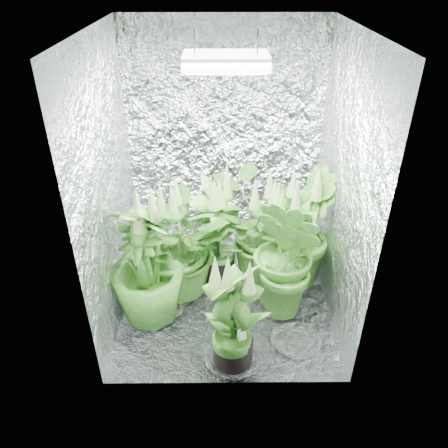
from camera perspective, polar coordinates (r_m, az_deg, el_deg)
ground at (r=3.55m, az=0.19°, el=-9.78°), size 1.60×1.60×0.00m
walls at (r=2.98m, az=0.22°, el=4.70°), size 1.62×1.62×2.00m
ceiling at (r=2.67m, az=0.27°, el=24.11°), size 1.60×1.60×0.01m
grow_lamp at (r=2.70m, az=0.26°, el=20.46°), size 0.50×0.30×0.22m
plant_a at (r=3.35m, az=-6.07°, el=-2.59°), size 0.89×0.89×1.00m
plant_b at (r=3.45m, az=-0.94°, el=-1.50°), size 0.68×0.68×1.02m
plant_c at (r=3.50m, az=10.20°, el=-0.98°), size 0.68×0.68×1.06m
plant_d at (r=3.14m, az=-10.11°, el=-5.35°), size 0.72×0.72×1.08m
plant_e at (r=3.53m, az=5.35°, el=-0.86°), size 1.08×1.08×0.98m
plant_f at (r=2.80m, az=1.23°, el=-12.07°), size 0.63×0.63×0.93m
plant_g at (r=3.19m, az=8.27°, el=-4.14°), size 0.74×0.74×1.08m
circulation_fan at (r=4.01m, az=8.99°, el=-2.27°), size 0.13×0.28×0.32m
plant_label at (r=2.87m, az=2.38°, el=-14.19°), size 0.06×0.04×0.08m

